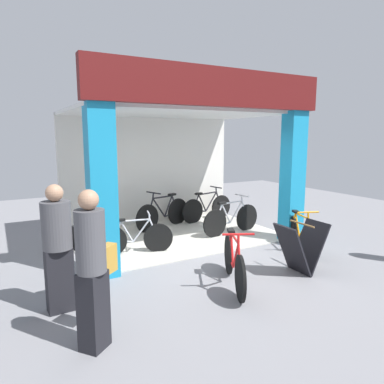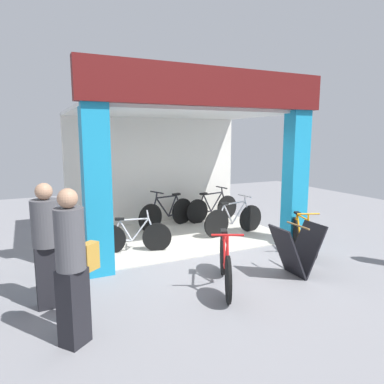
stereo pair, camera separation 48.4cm
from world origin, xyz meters
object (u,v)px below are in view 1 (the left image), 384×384
Objects in this scene: bicycle_inside_0 at (231,219)px; bicycle_parked_1 at (234,263)px; bicycle_inside_3 at (207,208)px; pedestrian_2 at (93,268)px; sandwich_board_sign at (301,248)px; pedestrian_1 at (59,245)px; bicycle_inside_1 at (163,213)px; bicycle_inside_2 at (135,238)px; bicycle_parked_0 at (300,233)px.

bicycle_parked_1 is (-1.67, -2.41, 0.01)m from bicycle_inside_0.
bicycle_inside_3 is 0.94× the size of pedestrian_2.
pedestrian_2 reaches higher than bicycle_inside_0.
sandwich_board_sign is (-0.36, -2.52, 0.07)m from bicycle_inside_0.
sandwich_board_sign is 0.51× the size of pedestrian_1.
bicycle_inside_3 reaches higher than bicycle_inside_0.
sandwich_board_sign is at bearing -8.97° from pedestrian_1.
bicycle_inside_0 is 4.59m from pedestrian_1.
bicycle_inside_1 is 5.11m from pedestrian_2.
bicycle_inside_2 is at bearing -130.83° from bicycle_inside_1.
bicycle_parked_1 is 2.42m from pedestrian_2.
bicycle_inside_3 is 3.05m from bicycle_parked_0.
pedestrian_2 reaches higher than bicycle_inside_1.
bicycle_inside_1 reaches higher than bicycle_inside_0.
pedestrian_2 is (-1.47, -2.75, 0.58)m from bicycle_inside_2.
bicycle_inside_0 is 1.13× the size of bicycle_parked_0.
pedestrian_2 reaches higher than bicycle_inside_3.
bicycle_inside_0 is 1.00× the size of bicycle_inside_1.
bicycle_parked_1 is (-2.23, -0.77, 0.03)m from bicycle_parked_0.
bicycle_parked_0 is 4.74m from pedestrian_1.
bicycle_parked_1 is 1.32m from sandwich_board_sign.
pedestrian_2 is (-3.60, -0.47, 0.48)m from sandwich_board_sign.
bicycle_parked_0 is (1.74, -2.91, -0.04)m from bicycle_inside_1.
bicycle_inside_0 is 2.50m from bicycle_inside_2.
sandwich_board_sign is at bearing -97.88° from bicycle_inside_3.
pedestrian_1 is (-4.14, -1.92, 0.53)m from bicycle_inside_0.
bicycle_parked_0 is 1.27m from sandwich_board_sign.
bicycle_inside_1 is 1.37m from bicycle_inside_3.
bicycle_inside_1 is 1.13× the size of bicycle_parked_0.
pedestrian_2 is (-4.52, -1.35, 0.57)m from bicycle_parked_0.
bicycle_inside_2 is 3.12m from sandwich_board_sign.
bicycle_inside_1 reaches higher than bicycle_inside_2.
bicycle_inside_0 is 1.74m from bicycle_inside_1.
bicycle_parked_0 is (3.05, -1.40, 0.02)m from bicycle_inside_2.
sandwich_board_sign is (-0.54, -3.91, 0.06)m from bicycle_inside_3.
bicycle_inside_0 is at bearing -47.06° from bicycle_inside_1.
bicycle_parked_1 is at bearing -124.76° from bicycle_inside_0.
bicycle_inside_1 is at bearing -174.97° from bicycle_inside_3.
bicycle_inside_1 reaches higher than bicycle_parked_1.
pedestrian_1 reaches higher than bicycle_inside_2.
pedestrian_1 is (-2.95, -3.19, 0.51)m from bicycle_inside_1.
bicycle_inside_2 is 1.65× the size of sandwich_board_sign.
bicycle_parked_0 is (0.56, -1.64, -0.02)m from bicycle_inside_0.
bicycle_parked_0 is at bearing -59.09° from bicycle_inside_1.
bicycle_inside_0 reaches higher than bicycle_parked_0.
bicycle_parked_1 is (-0.49, -3.68, -0.01)m from bicycle_inside_1.
pedestrian_2 reaches higher than bicycle_parked_1.
bicycle_parked_1 is at bearing -69.29° from bicycle_inside_2.
bicycle_inside_0 is 2.55m from sandwich_board_sign.
bicycle_inside_1 is 1.08× the size of bicycle_parked_1.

